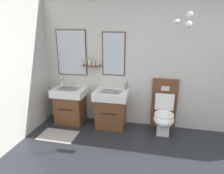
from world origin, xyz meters
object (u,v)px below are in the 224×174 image
Objects in this scene: vanity_sink_left at (70,104)px; toothbrush_cup at (62,82)px; soap_dispenser at (126,86)px; toilet at (164,113)px; vanity_sink_right at (111,108)px.

vanity_sink_left is 3.64× the size of toothbrush_cup.
toilet is at bearing -12.70° from soap_dispenser.
toothbrush_cup is (-2.14, 0.16, 0.42)m from toilet.
soap_dispenser reaches higher than vanity_sink_right.
vanity_sink_right is at bearing -143.83° from soap_dispenser.
soap_dispenser reaches higher than vanity_sink_left.
toilet is at bearing 0.54° from vanity_sink_left.
soap_dispenser is (-0.76, 0.17, 0.44)m from toilet.
toothbrush_cup reaches higher than vanity_sink_right.
vanity_sink_left is 1.89m from toilet.
toothbrush_cup is at bearing -179.58° from soap_dispenser.
vanity_sink_right is 1.02m from toilet.
soap_dispenser is (0.26, 0.19, 0.42)m from vanity_sink_right.
vanity_sink_left is 0.74× the size of toilet.
soap_dispenser is at bearing 167.30° from toilet.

